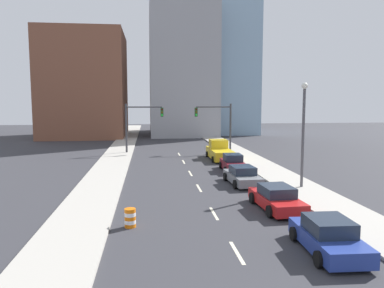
{
  "coord_description": "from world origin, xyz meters",
  "views": [
    {
      "loc": [
        -3.58,
        -5.96,
        6.23
      ],
      "look_at": [
        0.55,
        29.53,
        2.2
      ],
      "focal_mm": 35.0,
      "sensor_mm": 36.0,
      "label": 1
    }
  ],
  "objects_px": {
    "pickup_truck_yellow": "(220,152)",
    "traffic_signal_right": "(220,121)",
    "traffic_signal_left": "(137,121)",
    "sedan_blue": "(328,237)",
    "sedan_red": "(276,198)",
    "sedan_gray": "(242,176)",
    "sedan_maroon": "(233,163)",
    "street_lamp": "(303,127)",
    "traffic_barrel": "(130,218)"
  },
  "relations": [
    {
      "from": "traffic_barrel",
      "to": "sedan_maroon",
      "type": "distance_m",
      "value": 16.84
    },
    {
      "from": "sedan_blue",
      "to": "sedan_gray",
      "type": "relative_size",
      "value": 0.96
    },
    {
      "from": "sedan_gray",
      "to": "pickup_truck_yellow",
      "type": "height_order",
      "value": "pickup_truck_yellow"
    },
    {
      "from": "traffic_signal_left",
      "to": "sedan_blue",
      "type": "relative_size",
      "value": 1.35
    },
    {
      "from": "sedan_gray",
      "to": "sedan_maroon",
      "type": "distance_m",
      "value": 5.58
    },
    {
      "from": "sedan_blue",
      "to": "sedan_maroon",
      "type": "bearing_deg",
      "value": 91.65
    },
    {
      "from": "sedan_maroon",
      "to": "street_lamp",
      "type": "bearing_deg",
      "value": -64.45
    },
    {
      "from": "street_lamp",
      "to": "traffic_barrel",
      "type": "bearing_deg",
      "value": -149.4
    },
    {
      "from": "sedan_red",
      "to": "pickup_truck_yellow",
      "type": "relative_size",
      "value": 0.76
    },
    {
      "from": "traffic_signal_right",
      "to": "sedan_maroon",
      "type": "bearing_deg",
      "value": -95.55
    },
    {
      "from": "street_lamp",
      "to": "sedan_gray",
      "type": "height_order",
      "value": "street_lamp"
    },
    {
      "from": "traffic_barrel",
      "to": "sedan_gray",
      "type": "xyz_separation_m",
      "value": [
        8.02,
        8.96,
        0.17
      ]
    },
    {
      "from": "traffic_barrel",
      "to": "pickup_truck_yellow",
      "type": "xyz_separation_m",
      "value": [
        8.65,
        21.51,
        0.36
      ]
    },
    {
      "from": "pickup_truck_yellow",
      "to": "traffic_signal_right",
      "type": "bearing_deg",
      "value": 78.92
    },
    {
      "from": "sedan_blue",
      "to": "sedan_red",
      "type": "xyz_separation_m",
      "value": [
        -0.02,
        6.31,
        -0.01
      ]
    },
    {
      "from": "traffic_signal_left",
      "to": "sedan_gray",
      "type": "relative_size",
      "value": 1.29
    },
    {
      "from": "sedan_blue",
      "to": "sedan_red",
      "type": "distance_m",
      "value": 6.31
    },
    {
      "from": "sedan_blue",
      "to": "sedan_red",
      "type": "height_order",
      "value": "sedan_blue"
    },
    {
      "from": "street_lamp",
      "to": "sedan_red",
      "type": "bearing_deg",
      "value": -126.43
    },
    {
      "from": "sedan_red",
      "to": "sedan_maroon",
      "type": "distance_m",
      "value": 12.32
    },
    {
      "from": "street_lamp",
      "to": "sedan_blue",
      "type": "relative_size",
      "value": 1.7
    },
    {
      "from": "sedan_blue",
      "to": "sedan_red",
      "type": "relative_size",
      "value": 0.93
    },
    {
      "from": "sedan_red",
      "to": "sedan_gray",
      "type": "distance_m",
      "value": 6.77
    },
    {
      "from": "traffic_signal_left",
      "to": "sedan_maroon",
      "type": "xyz_separation_m",
      "value": [
        8.89,
        -12.74,
        -3.24
      ]
    },
    {
      "from": "sedan_red",
      "to": "sedan_maroon",
      "type": "height_order",
      "value": "sedan_maroon"
    },
    {
      "from": "traffic_barrel",
      "to": "sedan_gray",
      "type": "distance_m",
      "value": 12.02
    },
    {
      "from": "traffic_signal_right",
      "to": "pickup_truck_yellow",
      "type": "relative_size",
      "value": 0.96
    },
    {
      "from": "street_lamp",
      "to": "sedan_blue",
      "type": "height_order",
      "value": "street_lamp"
    },
    {
      "from": "traffic_signal_right",
      "to": "sedan_red",
      "type": "relative_size",
      "value": 1.25
    },
    {
      "from": "sedan_red",
      "to": "traffic_signal_right",
      "type": "bearing_deg",
      "value": 83.78
    },
    {
      "from": "street_lamp",
      "to": "traffic_signal_right",
      "type": "bearing_deg",
      "value": 95.97
    },
    {
      "from": "traffic_signal_left",
      "to": "sedan_gray",
      "type": "distance_m",
      "value": 20.39
    },
    {
      "from": "sedan_red",
      "to": "traffic_signal_left",
      "type": "bearing_deg",
      "value": 106.2
    },
    {
      "from": "traffic_signal_left",
      "to": "sedan_maroon",
      "type": "relative_size",
      "value": 1.41
    },
    {
      "from": "pickup_truck_yellow",
      "to": "street_lamp",
      "type": "bearing_deg",
      "value": -77.48
    },
    {
      "from": "traffic_barrel",
      "to": "street_lamp",
      "type": "distance_m",
      "value": 14.36
    },
    {
      "from": "traffic_signal_left",
      "to": "sedan_red",
      "type": "distance_m",
      "value": 26.72
    },
    {
      "from": "sedan_red",
      "to": "sedan_gray",
      "type": "xyz_separation_m",
      "value": [
        -0.3,
        6.76,
        -0.01
      ]
    },
    {
      "from": "traffic_signal_left",
      "to": "sedan_blue",
      "type": "height_order",
      "value": "traffic_signal_left"
    },
    {
      "from": "traffic_signal_left",
      "to": "sedan_gray",
      "type": "height_order",
      "value": "traffic_signal_left"
    },
    {
      "from": "traffic_barrel",
      "to": "pickup_truck_yellow",
      "type": "distance_m",
      "value": 23.19
    },
    {
      "from": "street_lamp",
      "to": "pickup_truck_yellow",
      "type": "height_order",
      "value": "street_lamp"
    },
    {
      "from": "traffic_barrel",
      "to": "traffic_signal_left",
      "type": "bearing_deg",
      "value": 90.77
    },
    {
      "from": "street_lamp",
      "to": "pickup_truck_yellow",
      "type": "bearing_deg",
      "value": 102.58
    },
    {
      "from": "sedan_blue",
      "to": "sedan_gray",
      "type": "height_order",
      "value": "sedan_blue"
    },
    {
      "from": "street_lamp",
      "to": "sedan_red",
      "type": "xyz_separation_m",
      "value": [
        -3.56,
        -4.83,
        -3.79
      ]
    },
    {
      "from": "traffic_signal_right",
      "to": "traffic_barrel",
      "type": "bearing_deg",
      "value": -109.72
    },
    {
      "from": "traffic_signal_right",
      "to": "street_lamp",
      "type": "distance_m",
      "value": 20.34
    },
    {
      "from": "traffic_signal_right",
      "to": "sedan_red",
      "type": "height_order",
      "value": "traffic_signal_right"
    },
    {
      "from": "street_lamp",
      "to": "sedan_blue",
      "type": "distance_m",
      "value": 12.28
    }
  ]
}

